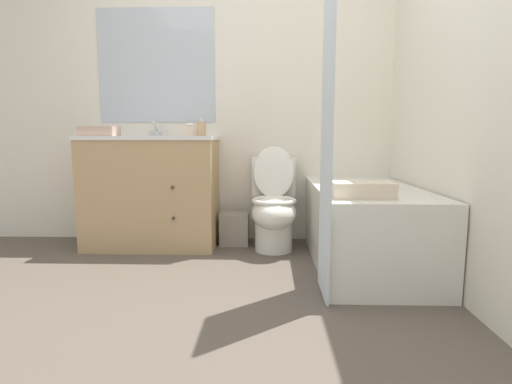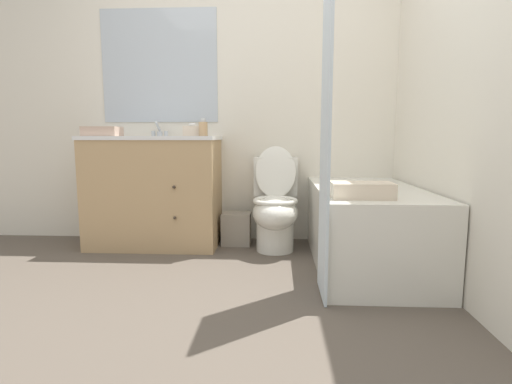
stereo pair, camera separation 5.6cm
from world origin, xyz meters
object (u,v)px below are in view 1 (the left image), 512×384
Objects in this scene: hand_towel_folded at (99,131)px; tissue_box at (190,131)px; sink_faucet at (157,132)px; bathtub at (365,226)px; wastebasket at (234,229)px; bath_towel_folded at (362,190)px; vanity_cabinet at (152,191)px; soap_dispenser at (201,128)px; toilet at (274,207)px.

tissue_box is at bearing 16.97° from hand_towel_folded.
sink_faucet reaches higher than bathtub.
sink_faucet is 1.85m from bathtub.
tissue_box reaches higher than bathtub.
wastebasket is 0.99× the size of hand_towel_folded.
bath_towel_folded is at bearing -106.78° from bathtub.
bathtub is (1.62, -0.62, -0.66)m from sink_faucet.
tissue_box reaches higher than bath_towel_folded.
vanity_cabinet is 3.92× the size of hand_towel_folded.
sink_faucet is at bearing 152.53° from soap_dispenser.
wastebasket is at bearing 129.90° from bath_towel_folded.
vanity_cabinet reaches higher than wastebasket.
soap_dispenser is 0.52× the size of hand_towel_folded.
bath_towel_folded is (1.83, -0.77, -0.34)m from hand_towel_folded.
bath_towel_folded is at bearing -22.95° from hand_towel_folded.
wastebasket is 1.35m from bath_towel_folded.
soap_dispenser is at bearing -3.94° from vanity_cabinet.
soap_dispenser reaches higher than bathtub.
hand_towel_folded is at bearing -177.32° from toilet.
bathtub is 4.03× the size of bath_towel_folded.
toilet is at bearing 2.68° from hand_towel_folded.
hand_towel_folded is (-0.35, -0.13, 0.48)m from vanity_cabinet.
sink_faucet reaches higher than hand_towel_folded.
vanity_cabinet is at bearing 176.06° from soap_dispenser.
tissue_box is at bearing 12.48° from vanity_cabinet.
hand_towel_folded reaches higher than vanity_cabinet.
sink_faucet is 0.53× the size of hand_towel_folded.
tissue_box reaches higher than vanity_cabinet.
bathtub is at bearing -18.70° from soap_dispenser.
bath_towel_folded is (1.48, -1.09, -0.34)m from sink_faucet.
sink_faucet reaches higher than tissue_box.
tissue_box is 0.51× the size of hand_towel_folded.
bath_towel_folded is at bearing -36.54° from sink_faucet.
tissue_box is at bearing -179.95° from wastebasket.
toilet is at bearing -11.62° from tissue_box.
sink_faucet is at bearing 158.98° from tissue_box.
vanity_cabinet reaches higher than toilet.
tissue_box is 0.69m from hand_towel_folded.
tissue_box reaches higher than hand_towel_folded.
bathtub is (1.62, -0.44, -0.18)m from vanity_cabinet.
vanity_cabinet is 0.74m from wastebasket.
bath_towel_folded is (0.49, -0.84, 0.25)m from toilet.
bathtub is (0.63, -0.37, -0.07)m from toilet.
wastebasket is 1.31m from hand_towel_folded.
bath_towel_folded is at bearing -50.10° from wastebasket.
toilet is 6.00× the size of tissue_box.
vanity_cabinet is 0.65m from soap_dispenser.
vanity_cabinet is 0.61m from hand_towel_folded.
bathtub is at bearing -21.06° from sink_faucet.
sink_faucet is 1.04× the size of tissue_box.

